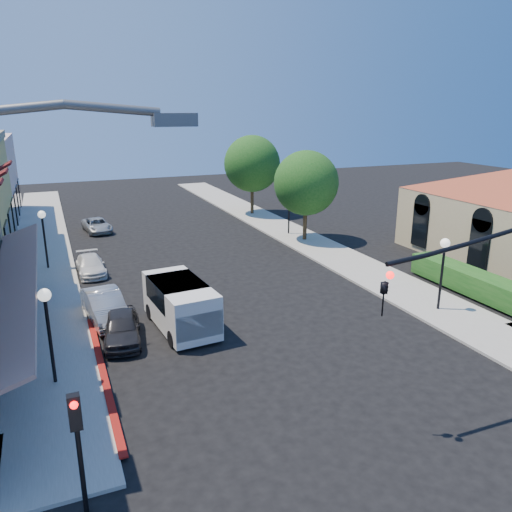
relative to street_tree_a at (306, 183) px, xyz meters
name	(u,v)px	position (x,y,z in m)	size (l,w,h in m)	color
ground	(400,465)	(-8.80, -22.00, -4.19)	(120.00, 120.00, 0.00)	black
sidewalk_left	(43,248)	(-17.55, 5.00, -4.13)	(3.50, 50.00, 0.12)	gray
sidewalk_right	(275,226)	(-0.05, 5.00, -4.13)	(3.50, 50.00, 0.12)	gray
curb_red_strip	(103,375)	(-15.70, -14.00, -4.19)	(0.25, 10.00, 0.06)	maroon
hedge	(472,295)	(2.90, -13.00, -4.19)	(1.40, 8.00, 1.10)	#164C15
street_tree_a	(306,183)	(0.00, 0.00, 0.00)	(4.56, 4.56, 6.48)	#372716
street_tree_b	(252,164)	(0.00, 10.00, 0.35)	(4.94, 4.94, 7.02)	#372716
secondary_signal	(77,433)	(-16.80, -20.59, -1.88)	(0.28, 0.42, 3.32)	black
lamppost_left_near	(47,312)	(-17.30, -14.00, -1.46)	(0.44, 0.44, 3.57)	black
lamppost_left_far	(43,225)	(-17.30, 0.00, -1.46)	(0.44, 0.44, 3.57)	black
lamppost_right_near	(444,256)	(-0.30, -14.00, -1.46)	(0.44, 0.44, 3.57)	black
lamppost_right_far	(289,199)	(-0.30, 2.00, -1.46)	(0.44, 0.44, 3.57)	black
white_van	(181,303)	(-12.04, -11.15, -2.99)	(2.40, 4.83, 2.08)	silver
parked_car_a	(122,327)	(-14.62, -11.45, -3.58)	(1.46, 3.63, 1.24)	black
parked_car_b	(105,306)	(-15.00, -9.00, -3.51)	(1.45, 4.16, 1.37)	#A5A6AA
parked_car_c	(91,265)	(-15.00, -1.85, -3.67)	(1.47, 3.62, 1.05)	silver
parked_car_d	(97,225)	(-13.60, 8.61, -3.66)	(1.76, 3.81, 1.06)	#A3A6A8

